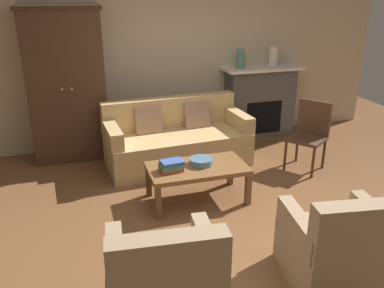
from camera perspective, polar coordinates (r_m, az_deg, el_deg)
The scene contains 13 objects.
ground_plane at distance 4.31m, azimuth 3.88°, elevation -10.60°, with size 9.60×9.60×0.00m, color brown.
back_wall at distance 6.17m, azimuth -4.39°, elevation 13.06°, with size 7.20×0.10×2.80m, color beige.
fireplace at distance 6.62m, azimuth 9.59°, elevation 6.04°, with size 1.26×0.48×1.12m.
armoire at distance 5.76m, azimuth -17.36°, elevation 7.97°, with size 1.06×0.57×2.08m.
couch at distance 5.51m, azimuth -2.21°, elevation 0.47°, with size 1.97×0.97×0.86m.
coffee_table at distance 4.50m, azimuth 0.76°, elevation -3.79°, with size 1.10×0.60×0.42m.
fruit_bowl at distance 4.51m, azimuth 1.31°, elevation -2.47°, with size 0.26×0.26×0.07m, color slate.
book_stack at distance 4.35m, azimuth -2.94°, elevation -3.11°, with size 0.27×0.20×0.11m.
mantel_vase_jade at distance 6.30m, azimuth 6.88°, elevation 11.88°, with size 0.13×0.13×0.29m, color slate.
mantel_vase_cream at distance 6.54m, azimuth 11.49°, elevation 12.08°, with size 0.14×0.14×0.31m, color beige.
armchair_near_left at distance 3.02m, azimuth -3.92°, elevation -19.15°, with size 0.84×0.84×0.88m.
armchair_near_right at distance 3.52m, azimuth 20.12°, elevation -13.96°, with size 0.88×0.88×0.88m.
side_chair_wooden at distance 5.52m, azimuth 16.35°, elevation 1.77°, with size 0.61×0.61×0.90m.
Camera 1 is at (-1.34, -3.41, 2.27)m, focal length 37.61 mm.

